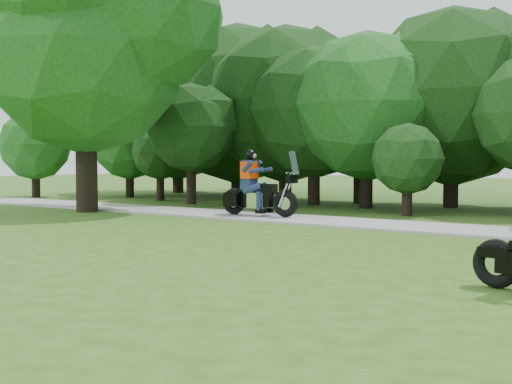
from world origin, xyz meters
The scene contains 4 objects.
ground centered at (0.00, 0.00, 0.00)m, with size 100.00×100.00×0.00m, color #2E4E16.
walkway centered at (0.00, 8.00, 0.03)m, with size 60.00×2.20×0.06m, color gray.
big_tree_west centered at (-10.54, 6.85, 5.76)m, with size 8.64×6.56×9.96m.
touring_motorcycle centered at (-4.99, 7.96, 0.75)m, with size 2.49×0.81×1.90m.
Camera 1 is at (5.71, -6.90, 1.70)m, focal length 45.00 mm.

